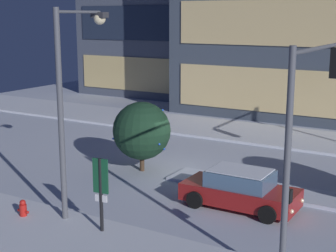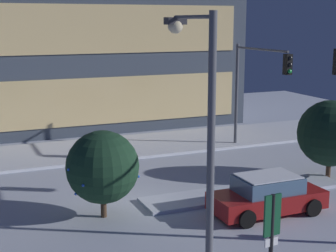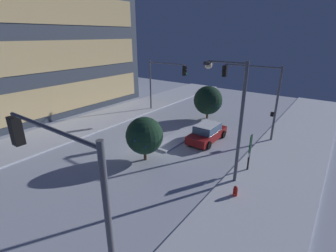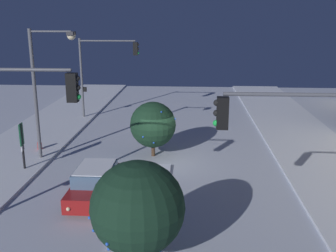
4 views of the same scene
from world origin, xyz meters
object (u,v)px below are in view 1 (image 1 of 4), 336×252
at_px(parking_info_sign, 101,187).
at_px(decorated_tree_median, 142,131).
at_px(street_lamp_arched, 73,84).
at_px(fire_hydrant, 23,210).
at_px(traffic_light_corner_near_right, 310,112).
at_px(car_near, 240,190).

xyz_separation_m(parking_info_sign, decorated_tree_median, (-2.82, 6.64, 0.27)).
height_order(street_lamp_arched, fire_hydrant, street_lamp_arched).
bearing_deg(street_lamp_arched, fire_hydrant, 132.15).
bearing_deg(traffic_light_corner_near_right, fire_hydrant, 104.27).
relative_size(street_lamp_arched, decorated_tree_median, 2.26).
relative_size(car_near, street_lamp_arched, 0.60).
bearing_deg(car_near, decorated_tree_median, 160.46).
height_order(traffic_light_corner_near_right, parking_info_sign, traffic_light_corner_near_right).
distance_m(street_lamp_arched, fire_hydrant, 4.86).
bearing_deg(street_lamp_arched, traffic_light_corner_near_right, -82.10).
relative_size(car_near, parking_info_sign, 1.69).
height_order(fire_hydrant, decorated_tree_median, decorated_tree_median).
bearing_deg(decorated_tree_median, parking_info_sign, -67.02).
xyz_separation_m(traffic_light_corner_near_right, street_lamp_arched, (-7.89, -1.08, 0.41)).
height_order(car_near, traffic_light_corner_near_right, traffic_light_corner_near_right).
distance_m(fire_hydrant, decorated_tree_median, 7.22).
bearing_deg(traffic_light_corner_near_right, street_lamp_arched, 97.80).
relative_size(car_near, traffic_light_corner_near_right, 0.69).
distance_m(parking_info_sign, decorated_tree_median, 7.22).
relative_size(street_lamp_arched, fire_hydrant, 9.98).
bearing_deg(street_lamp_arched, car_near, -51.85).
bearing_deg(decorated_tree_median, traffic_light_corner_near_right, -27.63).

